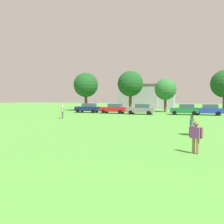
% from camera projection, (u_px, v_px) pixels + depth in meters
% --- Properties ---
extents(ground_plane, '(160.00, 160.00, 0.00)m').
position_uv_depth(ground_plane, '(136.00, 119.00, 31.09)').
color(ground_plane, '#4C9338').
extents(adult_bystander, '(0.64, 0.53, 1.58)m').
position_uv_depth(adult_bystander, '(196.00, 135.00, 11.68)').
color(adult_bystander, '#8C7259').
rests_on(adult_bystander, ground).
extents(bystander_near_trees, '(0.28, 0.70, 1.48)m').
position_uv_depth(bystander_near_trees, '(192.00, 124.00, 17.24)').
color(bystander_near_trees, '#3F3833').
rests_on(bystander_near_trees, ground).
extents(bystander_midfield, '(0.48, 0.77, 1.71)m').
position_uv_depth(bystander_midfield, '(63.00, 111.00, 31.24)').
color(bystander_midfield, '#4C4C51').
rests_on(bystander_midfield, ground).
extents(parked_car_navy_0, '(4.30, 2.02, 1.68)m').
position_uv_depth(parked_car_navy_0, '(88.00, 108.00, 43.12)').
color(parked_car_navy_0, '#141E4C').
rests_on(parked_car_navy_0, ground).
extents(parked_car_red_1, '(4.30, 2.02, 1.68)m').
position_uv_depth(parked_car_red_1, '(114.00, 108.00, 41.05)').
color(parked_car_red_1, red).
rests_on(parked_car_red_1, ground).
extents(parked_car_gray_2, '(4.30, 2.02, 1.68)m').
position_uv_depth(parked_car_gray_2, '(141.00, 109.00, 38.78)').
color(parked_car_gray_2, slate).
rests_on(parked_car_gray_2, ground).
extents(parked_car_green_3, '(4.30, 2.02, 1.68)m').
position_uv_depth(parked_car_green_3, '(185.00, 109.00, 37.79)').
color(parked_car_green_3, '#196B38').
rests_on(parked_car_green_3, ground).
extents(parked_car_blue_4, '(4.30, 2.02, 1.68)m').
position_uv_depth(parked_car_blue_4, '(208.00, 110.00, 37.01)').
color(parked_car_blue_4, '#1E38AD').
rests_on(parked_car_blue_4, ground).
extents(tree_far_left, '(5.00, 5.00, 7.79)m').
position_uv_depth(tree_far_left, '(86.00, 85.00, 48.97)').
color(tree_far_left, brown).
rests_on(tree_far_left, ground).
extents(tree_left, '(5.25, 5.25, 8.19)m').
position_uv_depth(tree_left, '(130.00, 84.00, 49.33)').
color(tree_left, brown).
rests_on(tree_left, ground).
extents(tree_center, '(4.02, 4.02, 6.27)m').
position_uv_depth(tree_center, '(165.00, 89.00, 44.67)').
color(tree_center, brown).
rests_on(tree_center, ground).
extents(house_left, '(12.94, 6.73, 5.82)m').
position_uv_depth(house_left, '(148.00, 97.00, 58.70)').
color(house_left, '#9999A3').
rests_on(house_left, ground).
extents(house_right, '(9.62, 8.29, 5.85)m').
position_uv_depth(house_right, '(140.00, 97.00, 59.29)').
color(house_right, '#9999A3').
rests_on(house_right, ground).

